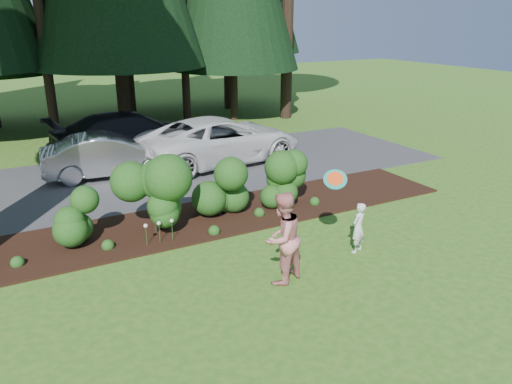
{
  "coord_description": "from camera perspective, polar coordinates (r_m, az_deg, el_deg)",
  "views": [
    {
      "loc": [
        -3.25,
        -7.62,
        4.87
      ],
      "look_at": [
        1.55,
        1.27,
        1.3
      ],
      "focal_mm": 35.0,
      "sensor_mm": 36.0,
      "label": 1
    }
  ],
  "objects": [
    {
      "name": "car_silver_wagon",
      "position": [
        16.52,
        -16.37,
        4.09
      ],
      "size": [
        4.24,
        1.8,
        1.36
      ],
      "primitive_type": "imported",
      "rotation": [
        0.0,
        0.0,
        1.48
      ],
      "color": "#BABABF",
      "rests_on": "driveway"
    },
    {
      "name": "car_dark_suv",
      "position": [
        18.41,
        -13.92,
        6.31
      ],
      "size": [
        5.89,
        2.8,
        1.66
      ],
      "primitive_type": "imported",
      "rotation": [
        0.0,
        0.0,
        1.66
      ],
      "color": "black",
      "rests_on": "driveway"
    },
    {
      "name": "car_white_suv",
      "position": [
        17.35,
        -4.03,
        5.95
      ],
      "size": [
        5.96,
        3.17,
        1.59
      ],
      "primitive_type": "imported",
      "rotation": [
        0.0,
        0.0,
        1.66
      ],
      "color": "silver",
      "rests_on": "driveway"
    },
    {
      "name": "driveway",
      "position": [
        16.21,
        -15.47,
        1.32
      ],
      "size": [
        22.0,
        6.0,
        0.03
      ],
      "primitive_type": "cube",
      "color": "#38383A",
      "rests_on": "ground"
    },
    {
      "name": "frisbee",
      "position": [
        10.18,
        9.05,
        1.45
      ],
      "size": [
        0.55,
        0.43,
        0.45
      ],
      "color": "teal",
      "rests_on": "ground"
    },
    {
      "name": "adult",
      "position": [
        9.47,
        3.01,
        -5.3
      ],
      "size": [
        1.07,
        0.95,
        1.81
      ],
      "primitive_type": "imported",
      "rotation": [
        0.0,
        0.0,
        3.5
      ],
      "color": "red",
      "rests_on": "ground"
    },
    {
      "name": "lily_cluster",
      "position": [
        11.33,
        -11.04,
        -3.64
      ],
      "size": [
        0.69,
        0.09,
        0.57
      ],
      "color": "#254A16",
      "rests_on": "ground"
    },
    {
      "name": "ground",
      "position": [
        9.61,
        -4.63,
        -11.05
      ],
      "size": [
        80.0,
        80.0,
        0.0
      ],
      "primitive_type": "plane",
      "color": "#2D5F1B",
      "rests_on": "ground"
    },
    {
      "name": "child",
      "position": [
        10.99,
        11.6,
        -4.02
      ],
      "size": [
        0.49,
        0.41,
        1.13
      ],
      "primitive_type": "imported",
      "rotation": [
        0.0,
        0.0,
        3.55
      ],
      "color": "silver",
      "rests_on": "ground"
    },
    {
      "name": "mulch_bed",
      "position": [
        12.34,
        -10.79,
        -4.02
      ],
      "size": [
        16.0,
        2.5,
        0.05
      ],
      "primitive_type": "cube",
      "color": "black",
      "rests_on": "ground"
    },
    {
      "name": "shrub_row",
      "position": [
        12.19,
        -7.43,
        -0.18
      ],
      "size": [
        6.53,
        1.6,
        1.61
      ],
      "color": "#254A16",
      "rests_on": "ground"
    }
  ]
}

